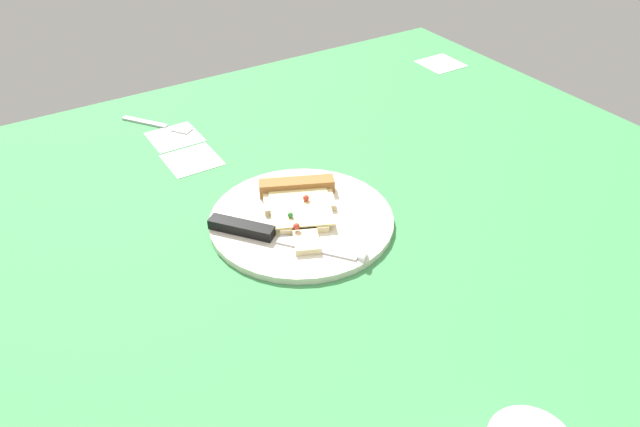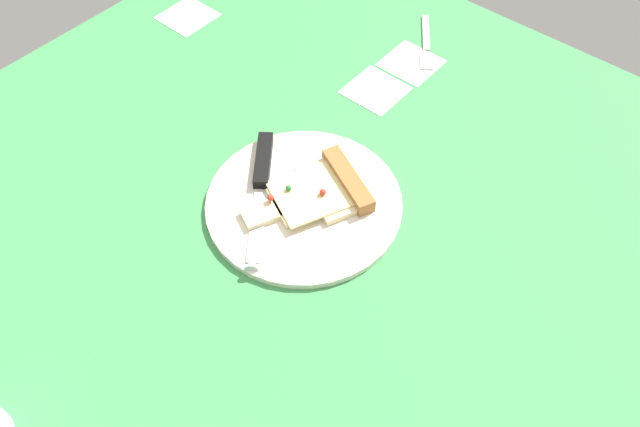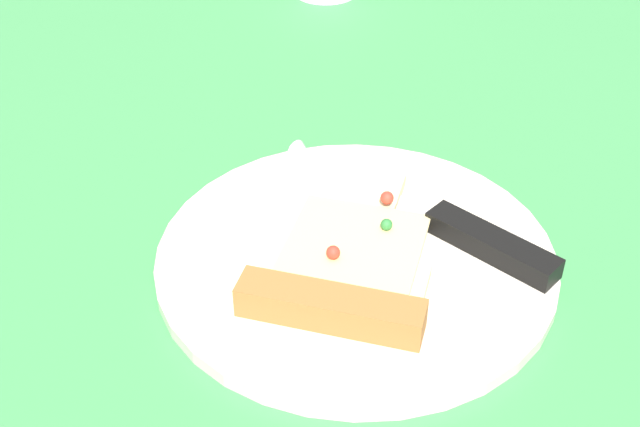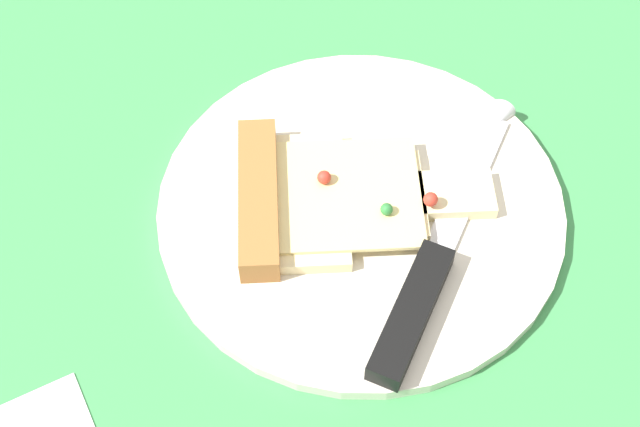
{
  "view_description": "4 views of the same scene",
  "coord_description": "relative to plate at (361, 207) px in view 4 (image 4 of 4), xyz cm",
  "views": [
    {
      "loc": [
        -57.84,
        43.83,
        56.56
      ],
      "look_at": [
        4.79,
        4.54,
        2.88
      ],
      "focal_mm": 34.63,
      "sensor_mm": 36.0,
      "label": 1
    },
    {
      "loc": [
        -34.76,
        -32.75,
        72.2
      ],
      "look_at": [
        6.7,
        2.29,
        2.16
      ],
      "focal_mm": 36.12,
      "sensor_mm": 36.0,
      "label": 2
    },
    {
      "loc": [
        51.24,
        -3.28,
        38.37
      ],
      "look_at": [
        5.27,
        3.9,
        2.93
      ],
      "focal_mm": 46.48,
      "sensor_mm": 36.0,
      "label": 3
    },
    {
      "loc": [
        26.57,
        36.47,
        52.07
      ],
      "look_at": [
        10.73,
        5.95,
        1.65
      ],
      "focal_mm": 50.84,
      "sensor_mm": 36.0,
      "label": 4
    }
  ],
  "objects": [
    {
      "name": "pizza_slice",
      "position": [
        2.39,
        -1.08,
        1.29
      ],
      "size": [
        19.07,
        14.74,
        2.28
      ],
      "rotation": [
        0.0,
        0.0,
        1.14
      ],
      "color": "beige",
      "rests_on": "plate"
    },
    {
      "name": "plate",
      "position": [
        0.0,
        0.0,
        0.0
      ],
      "size": [
        28.07,
        28.07,
        1.02
      ],
      "primitive_type": "cylinder",
      "color": "silver",
      "rests_on": "ground_plane"
    },
    {
      "name": "knife",
      "position": [
        -2.02,
        6.46,
        1.11
      ],
      "size": [
        20.11,
        16.56,
        2.45
      ],
      "rotation": [
        0.0,
        0.0,
        2.24
      ],
      "color": "silver",
      "rests_on": "plate"
    },
    {
      "name": "ground_plane",
      "position": [
        -7.57,
        -6.07,
        -2.01
      ],
      "size": [
        131.18,
        131.18,
        3.0
      ],
      "color": "#3D8C4C",
      "rests_on": "ground"
    }
  ]
}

